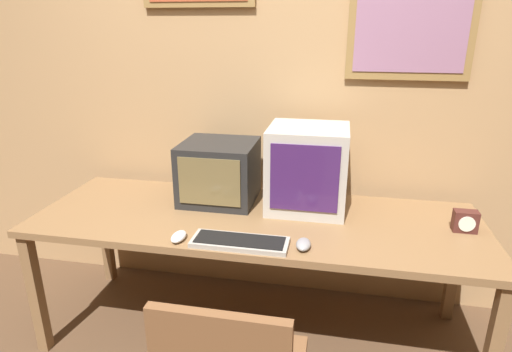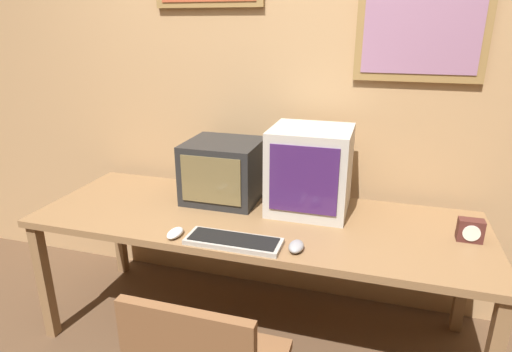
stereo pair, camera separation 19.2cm
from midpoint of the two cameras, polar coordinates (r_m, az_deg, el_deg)
name	(u,v)px [view 2 (the right image)]	position (r m, az deg, el deg)	size (l,w,h in m)	color
wall_back	(282,86)	(2.50, 5.75, 11.89)	(8.00, 0.08, 2.60)	tan
desk	(256,227)	(2.21, 2.50, -6.86)	(2.25, 0.78, 0.71)	olive
monitor_left	(224,171)	(2.36, -2.02, 0.70)	(0.40, 0.38, 0.33)	black
monitor_right	(310,170)	(2.22, 9.67, 0.79)	(0.40, 0.38, 0.44)	#B7B2A8
keyboard_main	(234,241)	(1.92, -0.13, -8.74)	(0.43, 0.15, 0.03)	#A8A399
mouse_near_keyboard	(296,246)	(1.88, 8.34, -9.34)	(0.06, 0.11, 0.04)	gray
mouse_far_corner	(175,233)	(2.00, -8.05, -7.59)	(0.06, 0.11, 0.03)	silver
desk_clock	(470,230)	(2.20, 28.97, -6.41)	(0.11, 0.07, 0.10)	#4C231E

